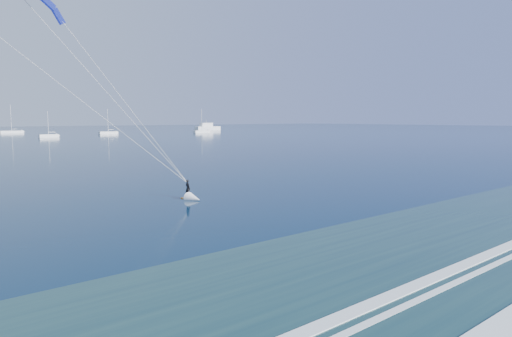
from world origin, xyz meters
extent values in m
cube|color=#1E423F|center=(0.00, 8.00, 0.01)|extent=(600.00, 22.00, 0.03)
cube|color=white|center=(0.00, 9.50, 0.04)|extent=(600.00, 0.70, 0.07)
cube|color=orange|center=(-2.16, 34.54, 0.04)|extent=(1.29, 0.42, 0.07)
imported|color=black|center=(-2.16, 34.54, 0.87)|extent=(0.42, 0.60, 1.59)
cone|color=white|center=(-2.31, 33.24, 0.08)|extent=(1.31, 1.74, 1.10)
cube|color=white|center=(130.44, 231.01, 1.17)|extent=(15.98, 4.26, 2.34)
cube|color=white|center=(129.44, 231.01, 3.41)|extent=(7.46, 3.41, 2.13)
cylinder|color=silver|center=(129.44, 231.01, 5.47)|extent=(0.16, 0.16, 2.00)
cube|color=white|center=(25.89, 180.96, 0.60)|extent=(6.85, 2.40, 1.20)
cylinder|color=silver|center=(25.89, 180.96, 5.48)|extent=(0.18, 0.18, 8.57)
cylinder|color=silver|center=(27.09, 180.96, 2.00)|extent=(2.60, 0.12, 0.12)
cube|color=white|center=(26.83, 246.67, 0.60)|extent=(10.23, 2.40, 1.20)
cylinder|color=silver|center=(26.83, 246.67, 7.45)|extent=(0.18, 0.18, 12.50)
cylinder|color=silver|center=(28.03, 246.67, 2.00)|extent=(2.60, 0.12, 0.12)
cube|color=white|center=(57.58, 202.95, 0.60)|extent=(8.43, 2.40, 1.20)
cylinder|color=silver|center=(57.58, 202.95, 6.37)|extent=(0.18, 0.18, 10.34)
cylinder|color=silver|center=(58.78, 202.95, 2.00)|extent=(2.60, 0.12, 0.12)
cube|color=white|center=(100.43, 191.07, 0.60)|extent=(8.70, 2.40, 1.20)
cylinder|color=silver|center=(100.43, 191.07, 6.49)|extent=(0.18, 0.18, 10.59)
cylinder|color=silver|center=(101.63, 191.07, 2.00)|extent=(2.60, 0.12, 0.12)
camera|label=1|loc=(-23.27, -0.60, 7.12)|focal=32.00mm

